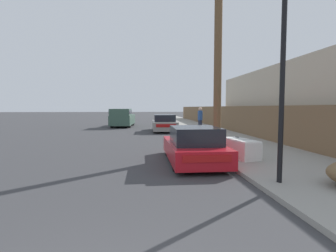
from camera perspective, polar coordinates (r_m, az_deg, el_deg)
name	(u,v)px	position (r m, az deg, el deg)	size (l,w,h in m)	color
sidewalk_curb	(193,126)	(25.65, 5.36, -0.07)	(4.20, 63.00, 0.12)	gray
discarded_fridge	(240,148)	(9.72, 15.40, -4.69)	(0.97, 1.76, 0.68)	silver
parked_sports_car_red	(194,146)	(9.08, 5.58, -4.41)	(1.75, 4.12, 1.25)	red
car_parked_mid	(164,123)	(20.86, -0.82, 0.57)	(1.93, 4.47, 1.33)	gray
pickup_truck	(122,118)	(26.11, -9.90, 1.79)	(2.24, 5.46, 1.77)	#385647
utility_pole	(218,39)	(11.89, 10.86, 18.03)	(1.80, 0.33, 9.15)	brown
street_lamp	(283,59)	(6.79, 23.75, 13.27)	(0.26, 0.26, 5.05)	black
wooden_fence	(220,117)	(23.41, 11.32, 1.92)	(0.08, 42.26, 1.88)	brown
building_right_house	(318,103)	(18.25, 29.79, 4.40)	(6.00, 16.81, 4.36)	beige
pedestrian	(200,119)	(19.11, 7.01, 1.49)	(0.34, 0.34, 1.80)	#282D42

